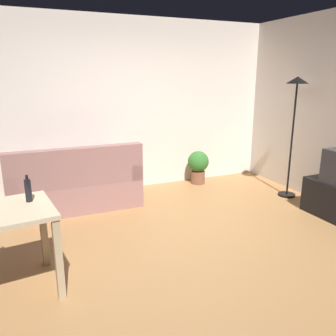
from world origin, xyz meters
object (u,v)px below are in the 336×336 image
(bottle_dark, at_px, (28,190))
(couch, at_px, (76,187))
(torchiere_lamp, at_px, (295,104))
(potted_plant, at_px, (198,165))

(bottle_dark, bearing_deg, couch, 69.69)
(couch, height_order, bottle_dark, bottle_dark)
(couch, distance_m, torchiere_lamp, 3.39)
(couch, distance_m, bottle_dark, 1.87)
(couch, relative_size, bottle_dark, 7.33)
(torchiere_lamp, relative_size, bottle_dark, 7.48)
(couch, xyz_separation_m, potted_plant, (2.12, 0.31, 0.02))
(bottle_dark, bearing_deg, torchiere_lamp, 13.12)
(torchiere_lamp, bearing_deg, bottle_dark, -166.88)
(potted_plant, bearing_deg, couch, -171.62)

